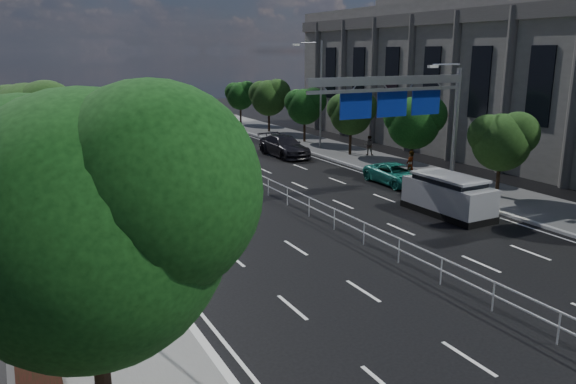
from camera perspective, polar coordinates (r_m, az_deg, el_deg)
ground at (r=21.68m, az=13.78°, el=-8.35°), size 160.00×160.00×0.00m
sidewalk_near at (r=17.07m, az=-18.02°, el=-14.83°), size 5.00×140.00×0.14m
kerb_near at (r=17.53m, az=-9.74°, el=-13.49°), size 0.25×140.00×0.15m
median_fence at (r=40.49m, az=-7.44°, el=3.16°), size 0.05×85.00×1.02m
hedge_near at (r=21.38m, az=-25.21°, el=-8.63°), size 1.00×36.00×0.44m
toilet_sign at (r=15.99m, az=-16.87°, el=-5.46°), size 1.62×0.18×4.34m
overhead_gantry at (r=32.22m, az=11.75°, el=9.32°), size 10.24×0.38×7.45m
streetlight_far at (r=47.51m, az=3.05°, el=10.56°), size 2.78×2.40×9.00m
civic_hall at (r=52.43m, az=18.21°, el=11.38°), size 14.40×36.00×14.35m
near_tree_big at (r=10.85m, az=-19.27°, el=-2.00°), size 5.72×5.33×7.71m
near_tree_back at (r=33.11m, az=-24.73°, el=6.72°), size 4.84×4.51×6.69m
far_tree_c at (r=33.35m, az=20.96°, el=5.06°), size 3.52×3.28×4.94m
far_tree_d at (r=38.66m, az=12.72°, el=7.16°), size 3.85×3.59×5.34m
far_tree_e at (r=44.64m, az=6.49°, el=8.13°), size 3.63×3.38×5.13m
far_tree_f at (r=51.02m, az=1.76°, el=8.88°), size 3.52×3.28×5.02m
far_tree_g at (r=57.65m, az=-1.91°, el=9.74°), size 3.96×3.69×5.45m
far_tree_h at (r=64.50m, az=-4.83°, el=9.87°), size 3.41×3.18×4.91m
white_minivan at (r=40.92m, az=-11.24°, el=3.77°), size 1.99×4.59×1.99m
red_bus at (r=65.92m, az=-18.91°, el=7.79°), size 2.93×11.23×3.34m
near_car_silver at (r=44.56m, az=-12.97°, el=4.31°), size 2.40×5.01×1.65m
near_car_dark at (r=66.29m, az=-20.26°, el=6.87°), size 1.79×4.74×1.55m
silver_minivan at (r=29.71m, az=15.96°, el=-0.34°), size 2.20×4.95×2.03m
parked_car_teal at (r=35.78m, az=10.87°, el=1.78°), size 2.24×4.70×1.30m
parked_car_dark at (r=44.65m, az=-0.39°, el=4.68°), size 2.50×5.73×1.64m
pedestrian_a at (r=36.67m, az=12.29°, el=2.67°), size 0.80×0.68×1.85m
pedestrian_b at (r=44.88m, az=8.22°, el=4.70°), size 0.95×0.92×1.54m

